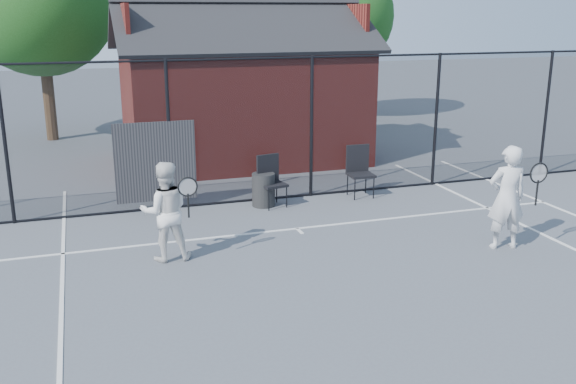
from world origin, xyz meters
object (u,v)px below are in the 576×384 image
object	(u,v)px
clubhouse	(242,100)
chair_left	(273,182)
player_front	(507,197)
waste_bin	(264,190)
chair_right	(361,172)
player_back	(165,211)

from	to	relation	value
clubhouse	chair_left	world-z (taller)	clubhouse
player_front	chair_left	xyz separation A→B (m)	(-3.02, 3.51, -0.37)
waste_bin	chair_right	bearing A→B (deg)	0.00
chair_left	waste_bin	world-z (taller)	chair_left
chair_left	player_back	bearing A→B (deg)	-149.89
clubhouse	chair_right	distance (m)	4.77
chair_left	waste_bin	xyz separation A→B (m)	(-0.17, 0.11, -0.17)
player_back	chair_right	world-z (taller)	player_back
player_front	player_back	bearing A→B (deg)	167.08
clubhouse	player_front	bearing A→B (deg)	-72.66
clubhouse	player_front	size ratio (longest dim) A/B	3.66
chair_right	waste_bin	distance (m)	2.19
player_back	chair_left	world-z (taller)	player_back
clubhouse	chair_left	bearing A→B (deg)	-96.56
waste_bin	player_front	bearing A→B (deg)	-48.60
chair_left	chair_right	xyz separation A→B (m)	(2.01, 0.11, 0.02)
player_front	chair_right	size ratio (longest dim) A/B	1.64
player_back	waste_bin	xyz separation A→B (m)	(2.30, 2.36, -0.47)
player_front	chair_right	xyz separation A→B (m)	(-1.01, 3.62, -0.35)
player_back	chair_left	size ratio (longest dim) A/B	1.56
player_back	chair_right	xyz separation A→B (m)	(4.48, 2.36, -0.27)
clubhouse	player_back	bearing A→B (deg)	-113.84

